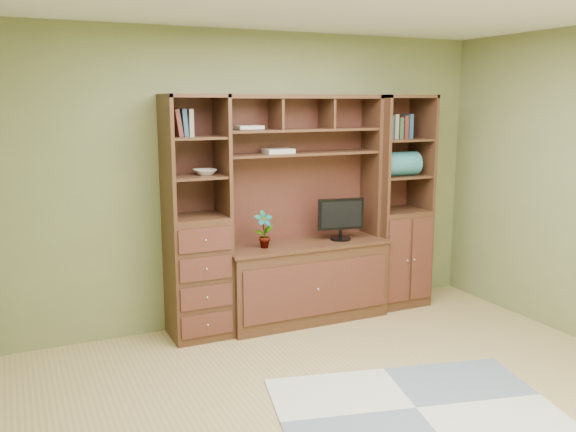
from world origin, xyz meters
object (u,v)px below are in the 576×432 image
center_hutch (306,210)px  right_tower (398,202)px  left_tower (197,219)px  monitor (341,211)px

center_hutch → right_tower: bearing=2.2°
left_tower → right_tower: (2.02, 0.00, 0.00)m
left_tower → right_tower: bearing=0.0°
right_tower → monitor: right_tower is taller
left_tower → center_hutch: bearing=-2.3°
center_hutch → monitor: size_ratio=3.86×
monitor → center_hutch: bearing=-175.2°
center_hutch → right_tower: 1.03m
center_hutch → left_tower: 1.00m
right_tower → monitor: (-0.68, -0.07, -0.03)m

